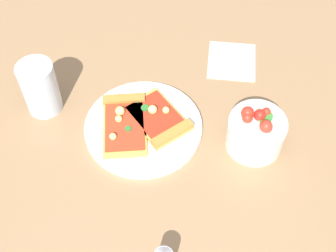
# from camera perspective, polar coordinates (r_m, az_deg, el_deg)

# --- Properties ---
(ground_plane) EXTENTS (2.40, 2.40, 0.00)m
(ground_plane) POSITION_cam_1_polar(r_m,az_deg,el_deg) (0.96, -3.55, -0.35)
(ground_plane) COLOR #93704C
(ground_plane) RESTS_ON ground
(plate) EXTENTS (0.24, 0.24, 0.01)m
(plate) POSITION_cam_1_polar(r_m,az_deg,el_deg) (0.95, -3.08, -0.30)
(plate) COLOR white
(plate) RESTS_ON ground_plane
(pizza_slice_near) EXTENTS (0.16, 0.11, 0.03)m
(pizza_slice_near) POSITION_cam_1_polar(r_m,az_deg,el_deg) (0.95, -5.47, 0.66)
(pizza_slice_near) COLOR gold
(pizza_slice_near) RESTS_ON plate
(pizza_slice_far) EXTENTS (0.16, 0.16, 0.03)m
(pizza_slice_far) POSITION_cam_1_polar(r_m,az_deg,el_deg) (0.94, -1.05, 0.71)
(pizza_slice_far) COLOR gold
(pizza_slice_far) RESTS_ON plate
(salad_bowl) EXTENTS (0.11, 0.11, 0.09)m
(salad_bowl) POSITION_cam_1_polar(r_m,az_deg,el_deg) (0.92, 10.84, -0.66)
(salad_bowl) COLOR white
(salad_bowl) RESTS_ON ground_plane
(soda_glass) EXTENTS (0.07, 0.07, 0.12)m
(soda_glass) POSITION_cam_1_polar(r_m,az_deg,el_deg) (0.99, -15.51, 4.47)
(soda_glass) COLOR silver
(soda_glass) RESTS_ON ground_plane
(paper_napkin) EXTENTS (0.12, 0.11, 0.00)m
(paper_napkin) POSITION_cam_1_polar(r_m,az_deg,el_deg) (1.09, 7.89, 8.01)
(paper_napkin) COLOR silver
(paper_napkin) RESTS_ON ground_plane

